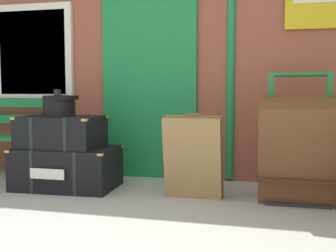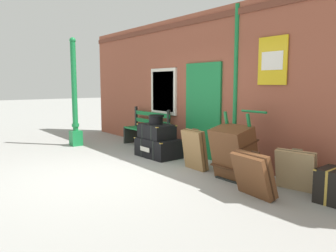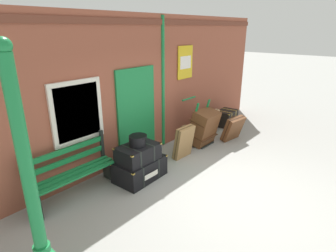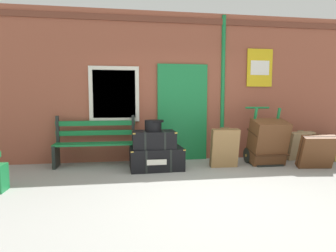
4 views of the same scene
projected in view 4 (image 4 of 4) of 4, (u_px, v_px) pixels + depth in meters
name	position (u px, v px, depth m)	size (l,w,h in m)	color
ground_plane	(221.00, 198.00, 3.73)	(60.00, 60.00, 0.00)	gray
brick_facade	(183.00, 88.00, 6.12)	(10.40, 0.35, 3.20)	brown
platform_bench	(96.00, 144.00, 5.53)	(1.60, 0.43, 1.01)	#197A3D
steamer_trunk_base	(156.00, 158.00, 5.26)	(1.04, 0.70, 0.43)	black
steamer_trunk_middle	(154.00, 139.00, 5.20)	(0.81, 0.55, 0.33)	black
round_hatbox	(153.00, 125.00, 5.17)	(0.36, 0.34, 0.21)	black
porters_trolley	(263.00, 150.00, 5.75)	(0.71, 0.67, 1.18)	black
large_brown_trunk	(268.00, 142.00, 5.55)	(0.70, 0.63, 0.96)	brown
suitcase_charcoal	(225.00, 148.00, 5.35)	(0.55, 0.28, 0.80)	olive
suitcase_slate	(317.00, 152.00, 5.25)	(0.69, 0.44, 0.68)	brown
suitcase_oxblood	(300.00, 146.00, 6.05)	(0.64, 0.36, 0.66)	tan
corner_trunk	(333.00, 149.00, 6.13)	(0.72, 0.53, 0.49)	black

